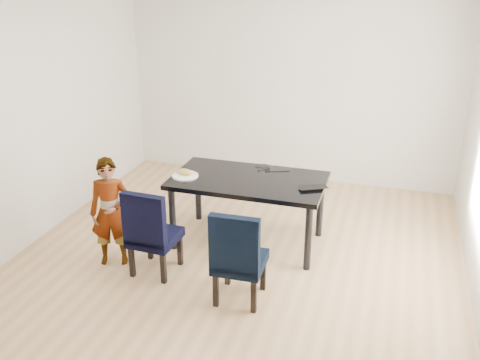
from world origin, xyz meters
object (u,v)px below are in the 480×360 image
(chair_left, at_px, (155,230))
(laptop, at_px, (312,186))
(child, at_px, (111,212))
(chair_right, at_px, (240,254))
(dining_table, at_px, (248,211))
(plate, at_px, (185,176))

(chair_left, distance_m, laptop, 1.62)
(child, distance_m, laptop, 2.02)
(chair_right, xyz_separation_m, child, (-1.41, 0.23, 0.11))
(child, bearing_deg, chair_left, -23.90)
(dining_table, height_order, plate, plate)
(dining_table, xyz_separation_m, chair_right, (0.22, -1.03, 0.08))
(chair_right, distance_m, plate, 1.28)
(chair_right, bearing_deg, chair_left, 166.01)
(child, bearing_deg, laptop, 1.14)
(chair_right, relative_size, child, 0.81)
(chair_right, bearing_deg, dining_table, 100.64)
(child, height_order, plate, child)
(dining_table, xyz_separation_m, chair_left, (-0.70, -0.83, 0.07))
(laptop, bearing_deg, plate, -23.65)
(dining_table, distance_m, chair_left, 1.09)
(dining_table, xyz_separation_m, child, (-1.19, -0.80, 0.19))
(chair_left, distance_m, child, 0.49)
(chair_left, bearing_deg, dining_table, 52.59)
(chair_left, xyz_separation_m, child, (-0.48, 0.03, 0.11))
(chair_left, relative_size, laptop, 3.10)
(dining_table, bearing_deg, plate, -167.65)
(chair_right, bearing_deg, laptop, 63.51)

